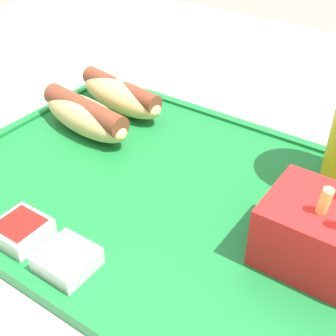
{
  "coord_description": "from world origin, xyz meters",
  "views": [
    {
      "loc": [
        0.19,
        -0.33,
        1.05
      ],
      "look_at": [
        -0.03,
        -0.02,
        0.78
      ],
      "focal_mm": 50.0,
      "sensor_mm": 36.0,
      "label": 1
    }
  ],
  "objects_px": {
    "sauce_cup_mayo": "(67,260)",
    "fries_carton": "(323,234)",
    "hot_dog_far": "(121,94)",
    "hot_dog_near": "(85,115)",
    "sauce_cup_ketchup": "(21,230)"
  },
  "relations": [
    {
      "from": "hot_dog_far",
      "to": "sauce_cup_mayo",
      "type": "xyz_separation_m",
      "value": [
        0.14,
        -0.24,
        -0.01
      ]
    },
    {
      "from": "sauce_cup_ketchup",
      "to": "hot_dog_near",
      "type": "bearing_deg",
      "value": 114.78
    },
    {
      "from": "hot_dog_near",
      "to": "fries_carton",
      "type": "bearing_deg",
      "value": -8.21
    },
    {
      "from": "hot_dog_near",
      "to": "hot_dog_far",
      "type": "bearing_deg",
      "value": 90.0
    },
    {
      "from": "hot_dog_far",
      "to": "fries_carton",
      "type": "xyz_separation_m",
      "value": [
        0.31,
        -0.11,
        0.01
      ]
    },
    {
      "from": "hot_dog_far",
      "to": "hot_dog_near",
      "type": "bearing_deg",
      "value": -90.0
    },
    {
      "from": "sauce_cup_ketchup",
      "to": "hot_dog_far",
      "type": "bearing_deg",
      "value": 108.33
    },
    {
      "from": "hot_dog_far",
      "to": "sauce_cup_ketchup",
      "type": "xyz_separation_m",
      "value": [
        0.08,
        -0.24,
        -0.01
      ]
    },
    {
      "from": "hot_dog_far",
      "to": "fries_carton",
      "type": "relative_size",
      "value": 1.47
    },
    {
      "from": "hot_dog_near",
      "to": "sauce_cup_mayo",
      "type": "xyz_separation_m",
      "value": [
        0.14,
        -0.18,
        -0.01
      ]
    },
    {
      "from": "hot_dog_far",
      "to": "sauce_cup_mayo",
      "type": "height_order",
      "value": "hot_dog_far"
    },
    {
      "from": "hot_dog_far",
      "to": "sauce_cup_mayo",
      "type": "distance_m",
      "value": 0.28
    },
    {
      "from": "hot_dog_far",
      "to": "fries_carton",
      "type": "bearing_deg",
      "value": -19.93
    },
    {
      "from": "sauce_cup_mayo",
      "to": "fries_carton",
      "type": "bearing_deg",
      "value": 37.06
    },
    {
      "from": "sauce_cup_mayo",
      "to": "hot_dog_far",
      "type": "bearing_deg",
      "value": 119.93
    }
  ]
}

